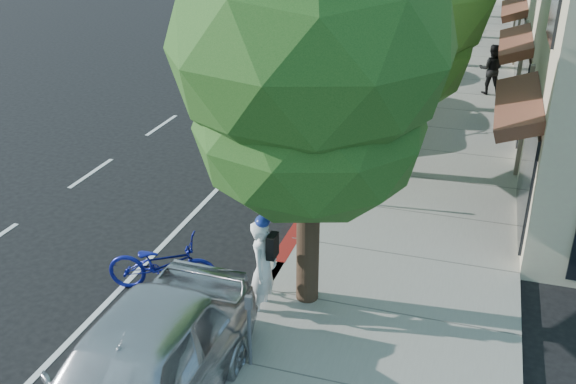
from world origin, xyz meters
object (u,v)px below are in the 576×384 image
at_px(dark_sedan, 367,60).
at_px(dark_suv_far, 394,4).
at_px(silver_suv, 351,98).
at_px(pedestrian, 491,69).
at_px(street_tree_0, 311,55).
at_px(bicycle, 163,264).
at_px(cyclist, 264,269).
at_px(white_pickup, 407,26).
at_px(near_car_a, 135,378).

relative_size(dark_sedan, dark_suv_far, 0.99).
bearing_deg(silver_suv, pedestrian, 41.70).
xyz_separation_m(silver_suv, pedestrian, (4.15, 4.24, 0.18)).
bearing_deg(street_tree_0, bicycle, -173.05).
bearing_deg(cyclist, bicycle, 88.73).
bearing_deg(pedestrian, cyclist, 74.56).
relative_size(street_tree_0, silver_suv, 1.20).
bearing_deg(dark_sedan, dark_suv_far, 95.10).
bearing_deg(cyclist, silver_suv, 7.08).
bearing_deg(pedestrian, white_pickup, -67.07).
relative_size(street_tree_0, cyclist, 4.03).
height_order(street_tree_0, near_car_a, street_tree_0).
bearing_deg(pedestrian, dark_suv_far, -70.99).
height_order(dark_suv_far, near_car_a, near_car_a).
bearing_deg(white_pickup, dark_suv_far, 102.96).
distance_m(dark_suv_far, pedestrian, 15.72).
distance_m(dark_suv_far, near_car_a, 32.41).
bearing_deg(pedestrian, bicycle, 67.05).
bearing_deg(cyclist, pedestrian, -10.02).
xyz_separation_m(cyclist, dark_sedan, (-1.27, 15.78, -0.12)).
distance_m(bicycle, silver_suv, 10.42).
bearing_deg(street_tree_0, white_pickup, 93.48).
relative_size(silver_suv, dark_sedan, 1.27).
distance_m(bicycle, near_car_a, 3.42).
xyz_separation_m(silver_suv, near_car_a, (-0.05, -13.50, -0.00)).
xyz_separation_m(bicycle, near_car_a, (1.25, -3.17, 0.30)).
relative_size(street_tree_0, bicycle, 3.56).
distance_m(silver_suv, near_car_a, 13.50).
bearing_deg(near_car_a, cyclist, 76.51).
bearing_deg(cyclist, dark_sedan, 7.58).
bearing_deg(bicycle, pedestrian, -33.53).
distance_m(street_tree_0, white_pickup, 23.36).
relative_size(white_pickup, dark_suv_far, 1.02).
bearing_deg(dark_sedan, pedestrian, -12.14).
height_order(silver_suv, white_pickup, silver_suv).
distance_m(dark_sedan, white_pickup, 7.72).
distance_m(dark_sedan, near_car_a, 18.80).
xyz_separation_m(street_tree_0, pedestrian, (2.75, 14.24, -3.53)).
bearing_deg(dark_suv_far, bicycle, -96.87).
distance_m(street_tree_0, dark_sedan, 15.87).
height_order(bicycle, silver_suv, silver_suv).
bearing_deg(dark_sedan, street_tree_0, -82.29).
relative_size(street_tree_0, near_car_a, 1.48).
height_order(street_tree_0, white_pickup, street_tree_0).
relative_size(white_pickup, pedestrian, 2.82).
height_order(street_tree_0, bicycle, street_tree_0).
distance_m(dark_sedan, pedestrian, 4.79).
bearing_deg(bicycle, street_tree_0, -96.06).
xyz_separation_m(street_tree_0, dark_sedan, (-1.92, 15.30, -3.77)).
xyz_separation_m(white_pickup, near_car_a, (-0.05, -26.50, 0.12)).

